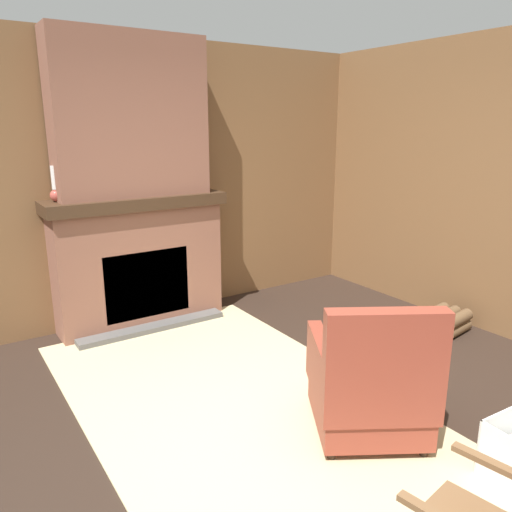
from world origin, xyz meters
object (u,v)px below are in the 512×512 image
Objects in this scene: firewood_stack at (446,320)px; storage_case at (172,186)px; oil_lamp_vase at (56,189)px; decorative_plate_on_mantel at (144,180)px; armchair at (370,385)px.

storage_case reaches higher than firewood_stack.
decorative_plate_on_mantel is (-0.02, 0.80, 0.03)m from oil_lamp_vase.
oil_lamp_vase is 1.09× the size of decorative_plate_on_mantel.
armchair is 4.24× the size of storage_case.
oil_lamp_vase is at bearing 55.72° from armchair.
firewood_stack is 3.72m from oil_lamp_vase.
firewood_stack is at bearing 46.48° from storage_case.
armchair is 2.82m from decorative_plate_on_mantel.
storage_case is at bearing 33.50° from armchair.
oil_lamp_vase is (-1.82, -2.99, 1.25)m from firewood_stack.
decorative_plate_on_mantel reaches higher than firewood_stack.
storage_case is 0.29m from decorative_plate_on_mantel.
decorative_plate_on_mantel is at bearing 91.44° from oil_lamp_vase.
firewood_stack is at bearing -36.28° from armchair.
oil_lamp_vase reaches higher than storage_case.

